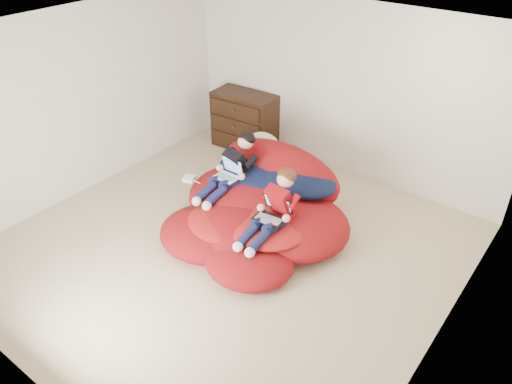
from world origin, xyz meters
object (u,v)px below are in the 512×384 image
Objects in this scene: younger_boy at (275,206)px; laptop_white at (229,172)px; dresser at (245,121)px; laptop_black at (273,212)px; beanbag_pile at (259,206)px; older_boy at (233,166)px.

laptop_white is (-0.92, 0.29, -0.01)m from younger_boy.
younger_boy reaches higher than dresser.
laptop_white is 0.79× the size of laptop_black.
laptop_white is 0.97m from laptop_black.
older_boy is (-0.45, 0.04, 0.41)m from beanbag_pile.
younger_boy is (1.96, -1.92, 0.17)m from dresser.
laptop_black is at bearing -44.78° from dresser.
laptop_white is at bearing -57.38° from dresser.
younger_boy reaches higher than laptop_white.
dresser is 2.75× the size of laptop_black.
beanbag_pile is at bearing 5.72° from laptop_white.
dresser is 1.10× the size of younger_boy.
laptop_white reaches higher than laptop_black.
older_boy is at bearing -55.99° from dresser.
dresser is 2.75m from younger_boy.
dresser is at bearing 122.62° from laptop_white.
laptop_white is at bearing -174.28° from beanbag_pile.
beanbag_pile reaches higher than laptop_black.
laptop_white is at bearing 162.27° from younger_boy.
beanbag_pile is 0.58m from laptop_white.
beanbag_pile is at bearing 144.23° from younger_boy.
dresser is 2.77m from laptop_black.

